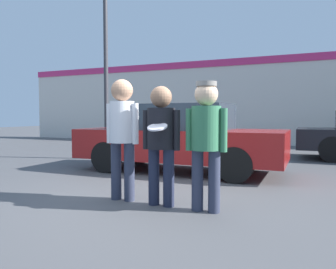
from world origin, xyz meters
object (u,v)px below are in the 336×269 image
street_lamp (112,38)px  parked_car_near (179,138)px  person_right (206,134)px  person_middle_with_frisbee (161,135)px  person_left (122,128)px

street_lamp → parked_car_near: bearing=-23.9°
street_lamp → person_right: bearing=-44.4°
person_middle_with_frisbee → street_lamp: street_lamp is taller
parked_car_near → person_middle_with_frisbee: bearing=-73.2°
person_middle_with_frisbee → person_right: person_right is taller
person_right → street_lamp: (-3.85, 3.76, 2.36)m
person_left → person_right: size_ratio=1.06×
person_right → parked_car_near: bearing=118.1°
person_middle_with_frisbee → parked_car_near: person_middle_with_frisbee is taller
person_right → parked_car_near: person_right is taller
parked_car_near → street_lamp: bearing=156.1°
person_left → parked_car_near: person_left is taller
person_right → street_lamp: 5.88m
person_right → street_lamp: bearing=135.6°
person_left → person_right: bearing=-3.1°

